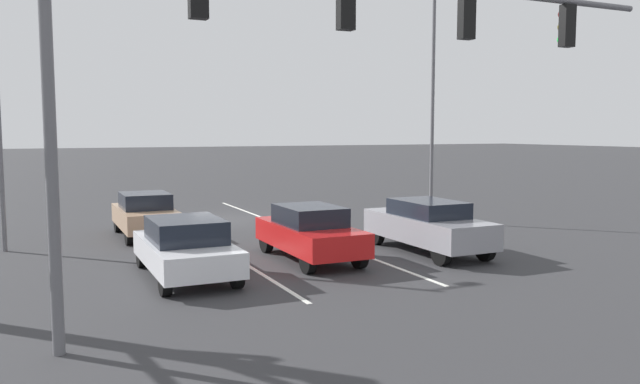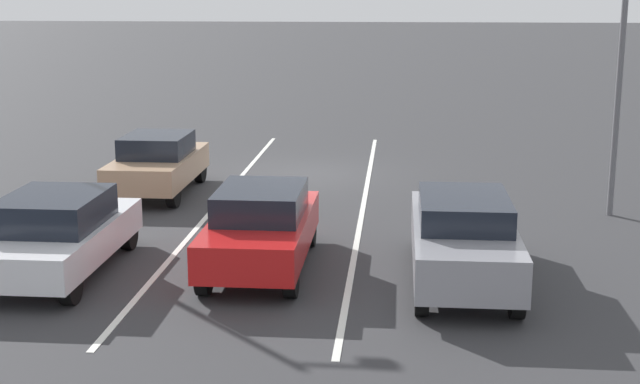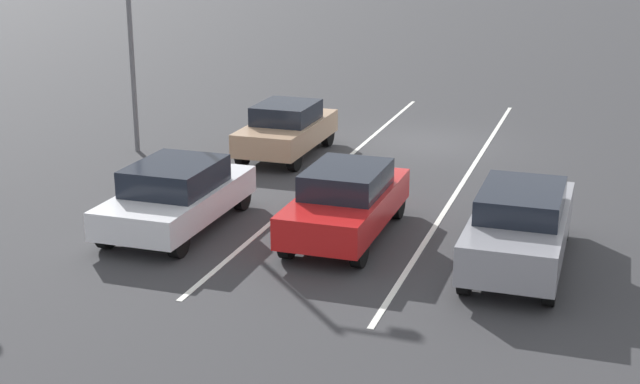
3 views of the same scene
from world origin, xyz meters
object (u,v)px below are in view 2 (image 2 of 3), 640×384
(car_white_rightlane_front, at_px, (57,233))
(car_gray_leftlane_front, at_px, (463,237))
(car_tan_rightlane_second, at_px, (158,163))
(car_red_midlane_front, at_px, (261,227))

(car_white_rightlane_front, height_order, car_gray_leftlane_front, car_gray_leftlane_front)
(car_white_rightlane_front, relative_size, car_gray_leftlane_front, 0.92)
(car_white_rightlane_front, xyz_separation_m, car_tan_rightlane_second, (-0.09, -6.61, 0.03))
(car_red_midlane_front, xyz_separation_m, car_tan_rightlane_second, (3.59, -5.97, -0.01))
(car_gray_leftlane_front, xyz_separation_m, car_tan_rightlane_second, (7.28, -6.43, -0.04))
(car_white_rightlane_front, bearing_deg, car_red_midlane_front, -170.18)
(car_red_midlane_front, relative_size, car_tan_rightlane_second, 1.05)
(car_white_rightlane_front, xyz_separation_m, car_gray_leftlane_front, (-7.38, -0.18, 0.07))
(car_red_midlane_front, bearing_deg, car_white_rightlane_front, 9.82)
(car_white_rightlane_front, height_order, car_tan_rightlane_second, car_tan_rightlane_second)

